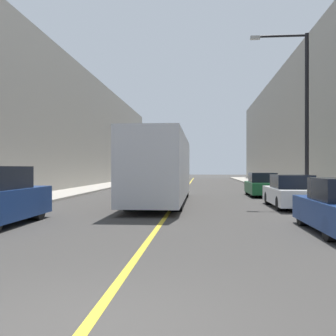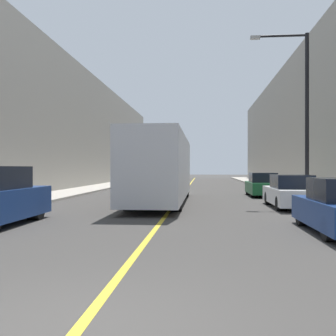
% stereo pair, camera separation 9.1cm
% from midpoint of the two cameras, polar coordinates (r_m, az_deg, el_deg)
% --- Properties ---
extents(ground_plane, '(200.00, 200.00, 0.00)m').
position_cam_midpoint_polar(ground_plane, '(4.83, -12.48, -22.04)').
color(ground_plane, '#3F3D3A').
extents(sidewalk_left, '(2.92, 72.00, 0.15)m').
position_cam_midpoint_polar(sidewalk_left, '(35.52, -9.96, -2.77)').
color(sidewalk_left, '#B2AA9E').
rests_on(sidewalk_left, ground).
extents(sidewalk_right, '(2.92, 72.00, 0.15)m').
position_cam_midpoint_polar(sidewalk_right, '(34.92, 15.80, -2.82)').
color(sidewalk_right, '#B2AA9E').
rests_on(sidewalk_right, ground).
extents(building_row_left, '(4.00, 72.00, 10.97)m').
position_cam_midpoint_polar(building_row_left, '(36.71, -15.22, 5.78)').
color(building_row_left, gray).
rests_on(building_row_left, ground).
extents(building_row_right, '(4.00, 72.00, 11.90)m').
position_cam_midpoint_polar(building_row_right, '(35.92, 21.27, 6.65)').
color(building_row_right, gray).
rests_on(building_row_right, ground).
extents(road_center_line, '(0.16, 72.00, 0.01)m').
position_cam_midpoint_polar(road_center_line, '(34.34, 2.81, -2.98)').
color(road_center_line, gold).
rests_on(road_center_line, ground).
extents(bus, '(2.46, 12.52, 3.41)m').
position_cam_midpoint_polar(bus, '(20.28, -0.74, 0.07)').
color(bus, silver).
rests_on(bus, ground).
extents(car_right_mid, '(1.79, 4.66, 1.49)m').
position_cam_midpoint_polar(car_right_mid, '(18.67, 17.51, -3.45)').
color(car_right_mid, silver).
rests_on(car_right_mid, ground).
extents(car_right_far, '(1.76, 4.21, 1.50)m').
position_cam_midpoint_polar(car_right_far, '(25.70, 13.64, -2.50)').
color(car_right_far, '#145128').
rests_on(car_right_far, ground).
extents(street_lamp_right, '(2.95, 0.24, 8.53)m').
position_cam_midpoint_polar(street_lamp_right, '(21.39, 18.99, 8.60)').
color(street_lamp_right, black).
rests_on(street_lamp_right, sidewalk_right).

